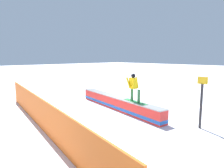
# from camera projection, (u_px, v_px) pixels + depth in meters

# --- Properties ---
(ground_plane) EXTENTS (120.00, 120.00, 0.00)m
(ground_plane) POSITION_uv_depth(u_px,v_px,m) (117.00, 109.00, 11.22)
(ground_plane) COLOR white
(grind_box) EXTENTS (6.84, 1.66, 0.70)m
(grind_box) POSITION_uv_depth(u_px,v_px,m) (117.00, 103.00, 11.17)
(grind_box) COLOR red
(grind_box) RESTS_ON ground_plane
(snowboarder) EXTENTS (1.60, 0.63, 1.42)m
(snowboarder) POSITION_uv_depth(u_px,v_px,m) (134.00, 87.00, 9.88)
(snowboarder) COLOR #2A8C42
(snowboarder) RESTS_ON grind_box
(safety_fence) EXTENTS (12.04, 1.98, 1.30)m
(safety_fence) POSITION_uv_depth(u_px,v_px,m) (41.00, 113.00, 8.10)
(safety_fence) COLOR orange
(safety_fence) RESTS_ON ground_plane
(trail_marker) EXTENTS (0.40, 0.10, 2.15)m
(trail_marker) POSITION_uv_depth(u_px,v_px,m) (201.00, 101.00, 8.07)
(trail_marker) COLOR #262628
(trail_marker) RESTS_ON ground_plane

